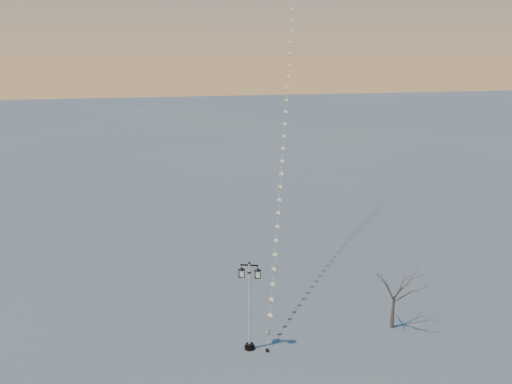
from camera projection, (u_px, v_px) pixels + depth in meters
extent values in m
plane|color=slate|center=(263.00, 365.00, 27.78)|extent=(300.00, 300.00, 0.00)
cylinder|color=black|center=(250.00, 347.00, 29.28)|extent=(0.57, 0.57, 0.16)
cylinder|color=black|center=(250.00, 345.00, 29.24)|extent=(0.40, 0.40, 0.14)
cylinder|color=silver|center=(249.00, 304.00, 28.59)|extent=(0.13, 0.13, 4.76)
cylinder|color=black|center=(249.00, 272.00, 28.11)|extent=(0.20, 0.20, 0.06)
cube|color=black|center=(249.00, 265.00, 28.00)|extent=(0.93, 0.37, 0.06)
sphere|color=black|center=(249.00, 263.00, 27.97)|extent=(0.14, 0.14, 0.14)
pyramid|color=black|center=(241.00, 267.00, 28.10)|extent=(0.45, 0.45, 0.14)
cube|color=beige|center=(241.00, 273.00, 28.18)|extent=(0.26, 0.26, 0.34)
cube|color=black|center=(241.00, 276.00, 28.23)|extent=(0.30, 0.30, 0.04)
pyramid|color=black|center=(257.00, 268.00, 27.99)|extent=(0.45, 0.45, 0.14)
cube|color=beige|center=(257.00, 274.00, 28.07)|extent=(0.26, 0.26, 0.34)
cube|color=black|center=(257.00, 277.00, 28.12)|extent=(0.30, 0.30, 0.04)
cone|color=brown|center=(393.00, 312.00, 31.26)|extent=(0.24, 0.24, 2.03)
cylinder|color=black|center=(267.00, 350.00, 28.99)|extent=(0.18, 0.18, 0.18)
cylinder|color=black|center=(267.00, 350.00, 28.98)|extent=(0.03, 0.03, 0.22)
cone|color=red|center=(288.00, 62.00, 39.52)|extent=(0.07, 0.07, 0.25)
cylinder|color=white|center=(267.00, 343.00, 28.87)|extent=(0.01, 0.01, 0.71)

